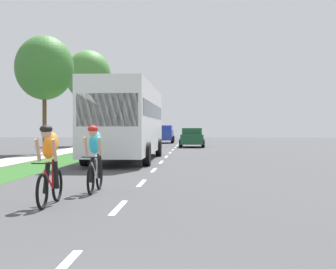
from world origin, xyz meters
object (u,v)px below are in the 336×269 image
bus_white (128,118)px  suv_blue (163,134)px  street_tree_near (44,68)px  street_tree_far (88,76)px  cyclist_lead (50,164)px  cyclist_trailing (95,158)px  sedan_dark_green (192,137)px

bus_white → suv_blue: (0.06, 27.78, -1.03)m
bus_white → street_tree_near: size_ratio=1.67×
bus_white → suv_blue: size_ratio=2.47×
street_tree_far → suv_blue: bearing=55.2°
suv_blue → street_tree_near: 23.41m
bus_white → street_tree_far: size_ratio=1.42×
suv_blue → cyclist_lead: bearing=-89.7°
street_tree_near → suv_blue: bearing=75.7°
cyclist_trailing → suv_blue: suv_blue is taller
street_tree_near → bus_white: bearing=-44.0°
cyclist_trailing → sedan_dark_green: 28.78m
bus_white → street_tree_far: 20.49m
bus_white → cyclist_trailing: bearing=-86.3°
cyclist_lead → suv_blue: bearing=90.3°
cyclist_lead → street_tree_far: street_tree_far is taller
cyclist_lead → sedan_dark_green: size_ratio=0.40×
sedan_dark_green → street_tree_near: 14.76m
sedan_dark_green → suv_blue: bearing=104.8°
sedan_dark_green → suv_blue: suv_blue is taller
cyclist_lead → bus_white: bus_white is taller
cyclist_lead → bus_white: 14.20m
street_tree_near → street_tree_far: 13.80m
bus_white → sedan_dark_green: bus_white is taller
sedan_dark_green → street_tree_near: size_ratio=0.62×
bus_white → street_tree_near: street_tree_near is taller
sedan_dark_green → cyclist_trailing: bearing=-94.4°
bus_white → suv_blue: bearing=89.9°
cyclist_trailing → street_tree_near: bearing=110.1°
street_tree_near → cyclist_lead: bearing=-73.2°
bus_white → sedan_dark_green: bearing=79.8°
sedan_dark_green → suv_blue: size_ratio=0.91×
street_tree_far → cyclist_lead: bearing=-79.4°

